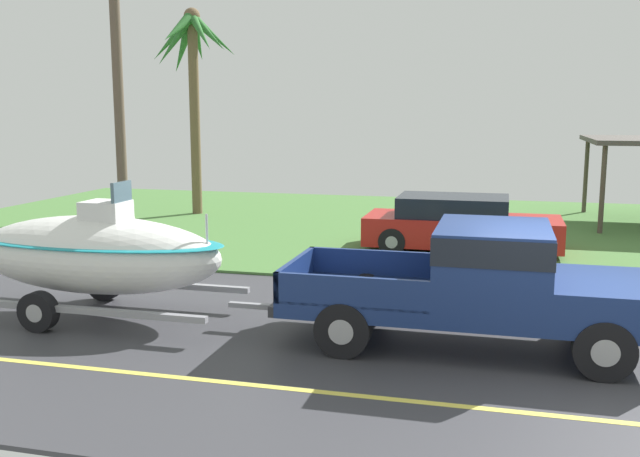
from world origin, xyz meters
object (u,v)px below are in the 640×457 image
Objects in this scene: parked_sedan_near at (460,225)px; utility_pole at (119,98)px; palm_tree_mid at (190,56)px; pickup_truck_towing at (489,280)px; boat_on_trailer at (95,253)px.

utility_pole is (-7.79, -2.48, 3.06)m from parked_sedan_near.
parked_sedan_near is at bearing -24.68° from palm_tree_mid.
pickup_truck_towing reaches higher than parked_sedan_near.
boat_on_trailer is 0.87× the size of palm_tree_mid.
utility_pole is (1.19, -6.61, -1.47)m from palm_tree_mid.
pickup_truck_towing is at bearing -49.16° from palm_tree_mid.
pickup_truck_towing is at bearing -83.28° from parked_sedan_near.
parked_sedan_near is at bearing 96.72° from pickup_truck_towing.
boat_on_trailer is 1.23× the size of parked_sedan_near.
boat_on_trailer reaches higher than parked_sedan_near.
parked_sedan_near is (-0.85, 7.25, -0.35)m from pickup_truck_towing.
pickup_truck_towing is 10.23m from utility_pole.
palm_tree_mid is 0.94× the size of utility_pole.
pickup_truck_towing is 6.44m from boat_on_trailer.
pickup_truck_towing is 7.31m from parked_sedan_near.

